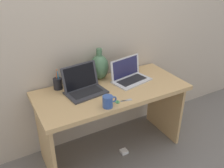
% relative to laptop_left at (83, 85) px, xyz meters
% --- Properties ---
extents(ground_plane, '(6.00, 6.00, 0.00)m').
position_rel_laptop_left_xyz_m(ground_plane, '(0.24, -0.08, -0.78)').
color(ground_plane, slate).
extents(back_wall, '(4.40, 0.04, 2.40)m').
position_rel_laptop_left_xyz_m(back_wall, '(0.24, 0.27, 0.42)').
color(back_wall, '#BCAD99').
rests_on(back_wall, ground).
extents(desk, '(1.38, 0.62, 0.72)m').
position_rel_laptop_left_xyz_m(desk, '(0.24, -0.08, -0.22)').
color(desk, tan).
rests_on(desk, ground).
extents(laptop_left, '(0.37, 0.28, 0.24)m').
position_rel_laptop_left_xyz_m(laptop_left, '(0.00, 0.00, 0.00)').
color(laptop_left, '#333338').
rests_on(laptop_left, desk).
extents(laptop_right, '(0.39, 0.28, 0.22)m').
position_rel_laptop_left_xyz_m(laptop_right, '(0.47, 0.00, -0.01)').
color(laptop_right, silver).
rests_on(laptop_right, desk).
extents(green_vase, '(0.18, 0.18, 0.31)m').
position_rel_laptop_left_xyz_m(green_vase, '(0.24, 0.17, 0.06)').
color(green_vase, '#47704C').
rests_on(green_vase, desk).
extents(coffee_mug, '(0.12, 0.08, 0.10)m').
position_rel_laptop_left_xyz_m(coffee_mug, '(0.07, -0.32, -0.02)').
color(coffee_mug, '#335199').
rests_on(coffee_mug, desk).
extents(pen_cup, '(0.08, 0.08, 0.18)m').
position_rel_laptop_left_xyz_m(pen_cup, '(-0.18, 0.16, -0.01)').
color(pen_cup, black).
rests_on(pen_cup, desk).
extents(scissors, '(0.15, 0.06, 0.01)m').
position_rel_laptop_left_xyz_m(scissors, '(0.20, -0.31, -0.06)').
color(scissors, '#B7B7BC').
rests_on(scissors, desk).
extents(power_brick, '(0.07, 0.07, 0.03)m').
position_rel_laptop_left_xyz_m(power_brick, '(0.33, -0.19, -0.76)').
color(power_brick, white).
rests_on(power_brick, ground).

